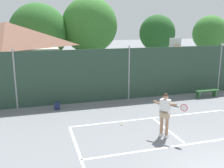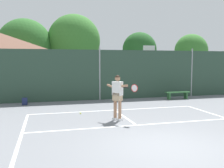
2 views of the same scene
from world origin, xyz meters
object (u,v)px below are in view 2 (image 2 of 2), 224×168
Objects in this scene: basketball_hoop at (149,63)px; tennis_player at (118,93)px; backpack_navy at (25,102)px; tennis_ball at (80,113)px; courtside_bench at (177,94)px.

basketball_hoop reaches higher than tennis_player.
tennis_player is 6.28m from backpack_navy.
backpack_navy is (-8.50, -2.65, -2.12)m from basketball_hoop.
basketball_hoop is 7.67× the size of backpack_navy.
tennis_ball is 0.14× the size of backpack_navy.
courtside_bench is (5.29, 4.50, -0.75)m from tennis_player.
basketball_hoop is at bearing 58.56° from tennis_player.
basketball_hoop is at bearing 44.79° from tennis_ball.
courtside_bench is at bearing 40.44° from tennis_player.
basketball_hoop is 8.79m from tennis_player.
tennis_ball is at bearing -156.39° from courtside_bench.
tennis_ball is 7.20m from courtside_bench.
backpack_navy is at bearing 129.59° from tennis_player.
backpack_navy is at bearing 129.94° from tennis_ball.
backpack_navy is 9.25m from courtside_bench.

